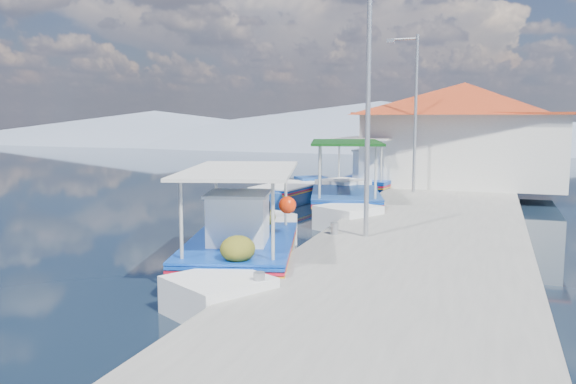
% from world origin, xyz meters
% --- Properties ---
extents(ground, '(160.00, 160.00, 0.00)m').
position_xyz_m(ground, '(0.00, 0.00, 0.00)').
color(ground, black).
rests_on(ground, ground).
extents(quay, '(5.00, 44.00, 0.50)m').
position_xyz_m(quay, '(5.90, 6.00, 0.25)').
color(quay, gray).
rests_on(quay, ground).
extents(bollards, '(0.20, 17.20, 0.30)m').
position_xyz_m(bollards, '(3.80, 5.25, 0.65)').
color(bollards, '#A5A8AD').
rests_on(bollards, quay).
extents(main_caique, '(3.61, 7.49, 2.56)m').
position_xyz_m(main_caique, '(2.34, -0.33, 0.49)').
color(main_caique, white).
rests_on(main_caique, ground).
extents(caique_green_canopy, '(3.60, 7.39, 2.87)m').
position_xyz_m(caique_green_canopy, '(2.70, 7.86, 0.43)').
color(caique_green_canopy, white).
rests_on(caique_green_canopy, ground).
extents(caique_blue_hull, '(2.36, 5.97, 1.07)m').
position_xyz_m(caique_blue_hull, '(-0.26, 10.18, 0.29)').
color(caique_blue_hull, navy).
rests_on(caique_blue_hull, ground).
extents(caique_far, '(3.14, 7.98, 2.82)m').
position_xyz_m(caique_far, '(2.59, 13.53, 0.52)').
color(caique_far, navy).
rests_on(caique_far, ground).
extents(harbor_building, '(10.49, 10.49, 4.40)m').
position_xyz_m(harbor_building, '(6.20, 15.00, 2.78)').
color(harbor_building, silver).
rests_on(harbor_building, quay).
extents(lamp_post_near, '(1.21, 0.14, 6.00)m').
position_xyz_m(lamp_post_near, '(4.51, 2.00, 3.85)').
color(lamp_post_near, '#A5A8AD').
rests_on(lamp_post_near, quay).
extents(lamp_post_far, '(1.21, 0.14, 6.00)m').
position_xyz_m(lamp_post_far, '(4.51, 11.00, 3.85)').
color(lamp_post_far, '#A5A8AD').
rests_on(lamp_post_far, quay).
extents(mountain_ridge, '(171.40, 96.00, 5.50)m').
position_xyz_m(mountain_ridge, '(6.54, 56.00, 2.04)').
color(mountain_ridge, gray).
rests_on(mountain_ridge, ground).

